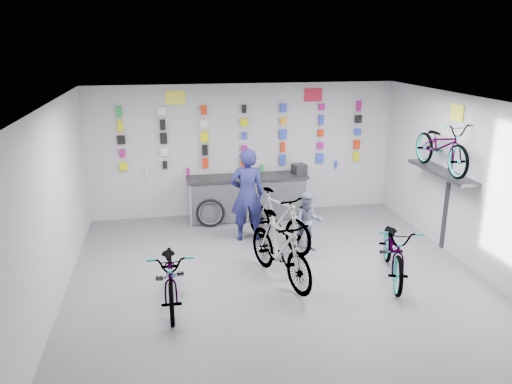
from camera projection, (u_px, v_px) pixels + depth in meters
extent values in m
plane|color=#535358|center=(284.00, 292.00, 8.10)|extent=(8.00, 8.00, 0.00)
plane|color=white|center=(288.00, 106.00, 7.22)|extent=(8.00, 8.00, 0.00)
plane|color=#ACACAE|center=(244.00, 150.00, 11.42)|extent=(7.00, 0.00, 7.00)
plane|color=#ACACAE|center=(408.00, 364.00, 3.90)|extent=(7.00, 0.00, 7.00)
plane|color=#ACACAE|center=(45.00, 219.00, 7.05)|extent=(0.00, 8.00, 8.00)
plane|color=#ACACAE|center=(490.00, 192.00, 8.27)|extent=(0.00, 8.00, 8.00)
cube|color=black|center=(247.00, 200.00, 11.31)|extent=(2.60, 0.60, 0.90)
cube|color=silver|center=(250.00, 202.00, 11.01)|extent=(2.60, 0.02, 0.90)
cube|color=silver|center=(191.00, 206.00, 10.79)|extent=(0.04, 0.04, 0.96)
cube|color=silver|center=(306.00, 199.00, 11.24)|extent=(0.04, 0.04, 0.96)
cube|color=black|center=(247.00, 177.00, 11.15)|extent=(2.70, 0.66, 0.06)
cube|color=#D3CE03|center=(123.00, 167.00, 10.95)|extent=(0.16, 0.06, 0.17)
cube|color=black|center=(165.00, 165.00, 11.11)|extent=(0.10, 0.06, 0.17)
cube|color=red|center=(205.00, 163.00, 11.27)|extent=(0.13, 0.06, 0.22)
cube|color=red|center=(245.00, 161.00, 11.43)|extent=(0.17, 0.06, 0.22)
cube|color=#273BB9|center=(283.00, 160.00, 11.59)|extent=(0.14, 0.06, 0.23)
cube|color=#273BB9|center=(320.00, 158.00, 11.74)|extent=(0.17, 0.06, 0.22)
cube|color=#D3CE03|center=(356.00, 156.00, 11.90)|extent=(0.13, 0.06, 0.22)
cube|color=#990F6C|center=(122.00, 153.00, 10.87)|extent=(0.12, 0.06, 0.17)
cube|color=silver|center=(164.00, 152.00, 11.02)|extent=(0.15, 0.06, 0.18)
cube|color=black|center=(205.00, 150.00, 11.18)|extent=(0.13, 0.06, 0.23)
cube|color=#990F6C|center=(244.00, 149.00, 11.34)|extent=(0.13, 0.06, 0.15)
cube|color=red|center=(283.00, 147.00, 11.50)|extent=(0.09, 0.06, 0.23)
cube|color=#990F6C|center=(320.00, 146.00, 11.65)|extent=(0.14, 0.06, 0.15)
cube|color=red|center=(357.00, 144.00, 11.81)|extent=(0.15, 0.06, 0.21)
cube|color=black|center=(121.00, 140.00, 10.78)|extent=(0.16, 0.06, 0.19)
cube|color=black|center=(163.00, 138.00, 10.94)|extent=(0.15, 0.06, 0.24)
cube|color=#D3CE03|center=(204.00, 137.00, 11.09)|extent=(0.16, 0.06, 0.23)
cube|color=#273BB9|center=(244.00, 135.00, 11.25)|extent=(0.11, 0.06, 0.15)
cube|color=#273BB9|center=(283.00, 134.00, 11.41)|extent=(0.17, 0.06, 0.22)
cube|color=red|center=(321.00, 133.00, 11.57)|extent=(0.13, 0.06, 0.16)
cube|color=#273BB9|center=(357.00, 132.00, 11.72)|extent=(0.16, 0.06, 0.15)
cube|color=#D3CE03|center=(120.00, 126.00, 10.69)|extent=(0.11, 0.06, 0.22)
cube|color=black|center=(163.00, 125.00, 10.85)|extent=(0.12, 0.06, 0.23)
cube|color=silver|center=(204.00, 123.00, 11.01)|extent=(0.16, 0.06, 0.16)
cube|color=#D3CE03|center=(244.00, 122.00, 11.16)|extent=(0.17, 0.06, 0.16)
cube|color=orange|center=(283.00, 121.00, 11.32)|extent=(0.13, 0.06, 0.16)
cube|color=#273BB9|center=(321.00, 120.00, 11.48)|extent=(0.11, 0.06, 0.23)
cube|color=black|center=(358.00, 119.00, 11.64)|extent=(0.16, 0.06, 0.18)
cube|color=green|center=(119.00, 112.00, 10.60)|extent=(0.11, 0.06, 0.23)
cube|color=silver|center=(162.00, 111.00, 10.76)|extent=(0.17, 0.06, 0.17)
cube|color=red|center=(204.00, 110.00, 10.92)|extent=(0.12, 0.06, 0.20)
cube|color=black|center=(244.00, 109.00, 11.07)|extent=(0.09, 0.06, 0.18)
cube|color=#273BB9|center=(284.00, 108.00, 11.23)|extent=(0.15, 0.06, 0.19)
cube|color=#990F6C|center=(322.00, 107.00, 11.39)|extent=(0.13, 0.06, 0.14)
cube|color=#990F6C|center=(359.00, 106.00, 11.55)|extent=(0.10, 0.06, 0.23)
cylinder|color=silver|center=(147.00, 173.00, 11.07)|extent=(0.07, 0.07, 0.16)
cylinder|color=#990F6C|center=(188.00, 171.00, 11.23)|extent=(0.07, 0.07, 0.16)
cylinder|color=green|center=(262.00, 168.00, 11.53)|extent=(0.07, 0.07, 0.16)
cylinder|color=orange|center=(299.00, 166.00, 11.69)|extent=(0.07, 0.07, 0.16)
cylinder|color=#273BB9|center=(336.00, 165.00, 11.84)|extent=(0.07, 0.07, 0.16)
cube|color=#333338|center=(441.00, 172.00, 9.35)|extent=(0.38, 1.90, 0.06)
cube|color=#333338|center=(447.00, 199.00, 9.55)|extent=(0.04, 0.10, 2.00)
cube|color=#EFF139|center=(175.00, 98.00, 10.78)|extent=(0.42, 0.02, 0.30)
cube|color=#BB1B33|center=(313.00, 95.00, 11.32)|extent=(0.42, 0.02, 0.30)
cube|color=#EFF139|center=(457.00, 113.00, 9.06)|extent=(0.02, 0.40, 0.30)
imported|color=gray|center=(171.00, 274.00, 7.63)|extent=(0.67, 1.89, 0.99)
imported|color=gray|center=(280.00, 249.00, 8.34)|extent=(1.11, 2.00, 1.16)
imported|color=gray|center=(394.00, 249.00, 8.47)|extent=(1.25, 2.09, 1.04)
imported|color=gray|center=(278.00, 219.00, 9.73)|extent=(1.34, 1.92, 1.14)
imported|color=gray|center=(442.00, 146.00, 9.20)|extent=(0.63, 1.80, 0.95)
imported|color=#1B1D52|center=(247.00, 195.00, 9.97)|extent=(0.71, 0.48, 1.90)
imported|color=slate|center=(308.00, 222.00, 9.52)|extent=(0.61, 0.49, 1.17)
torus|color=black|center=(210.00, 213.00, 10.83)|extent=(0.63, 0.16, 0.63)
torus|color=silver|center=(210.00, 213.00, 10.83)|extent=(0.52, 0.10, 0.51)
cube|color=black|center=(299.00, 169.00, 11.32)|extent=(0.34, 0.35, 0.22)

